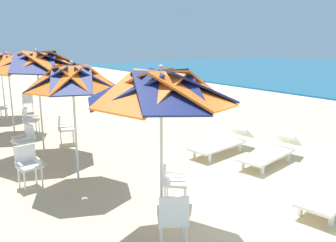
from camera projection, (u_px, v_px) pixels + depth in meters
name	position (u px, v px, depth m)	size (l,w,h in m)	color
ground_plane	(268.00, 212.00, 6.17)	(80.00, 80.00, 0.00)	beige
beach_umbrella_0	(161.00, 89.00, 5.06)	(2.27, 2.27, 2.62)	silver
plastic_chair_0	(173.00, 217.00, 4.96)	(0.62, 0.61, 0.87)	white
plastic_chair_1	(172.00, 179.00, 6.34)	(0.63, 0.63, 0.87)	white
beach_umbrella_1	(72.00, 79.00, 7.11)	(1.99, 1.99, 2.57)	silver
plastic_chair_2	(28.00, 163.00, 7.18)	(0.50, 0.48, 0.87)	white
beach_umbrella_2	(37.00, 62.00, 8.96)	(2.55, 2.55, 2.77)	silver
plastic_chair_3	(26.00, 139.00, 8.99)	(0.53, 0.56, 0.87)	white
plastic_chair_4	(64.00, 127.00, 10.16)	(0.55, 0.57, 0.87)	white
beach_umbrella_3	(8.00, 64.00, 11.10)	(2.12, 2.12, 2.63)	silver
plastic_chair_5	(29.00, 119.00, 11.26)	(0.60, 0.62, 0.87)	white
beach_umbrella_4	(0.00, 60.00, 13.48)	(2.17, 2.17, 2.59)	silver
plastic_chair_7	(28.00, 101.00, 14.64)	(0.55, 0.53, 0.87)	white
sun_lounger_0	(334.00, 190.00, 6.39)	(1.01, 2.22, 0.62)	white
sun_lounger_1	(271.00, 152.00, 8.60)	(0.99, 2.22, 0.62)	white
sun_lounger_2	(222.00, 143.00, 9.39)	(0.93, 2.21, 0.62)	white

